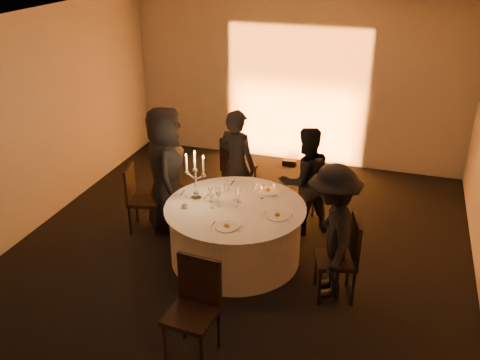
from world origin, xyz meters
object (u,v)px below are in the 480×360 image
(chair_back_right, at_px, (309,195))
(guest_right, at_px, (332,232))
(guest_left, at_px, (166,170))
(guest_back_right, at_px, (305,181))
(chair_left, at_px, (138,195))
(chair_front, at_px, (195,303))
(banquet_table, at_px, (235,233))
(coffee_cup, at_px, (185,205))
(candelabra, at_px, (196,182))
(chair_right, at_px, (344,254))
(chair_back_left, at_px, (236,165))
(guest_back_left, at_px, (237,165))

(chair_back_right, height_order, guest_right, guest_right)
(guest_left, relative_size, guest_back_right, 1.16)
(chair_left, height_order, chair_front, chair_front)
(banquet_table, xyz_separation_m, coffee_cup, (-0.60, -0.21, 0.42))
(chair_front, bearing_deg, guest_back_right, 83.14)
(guest_left, relative_size, candelabra, 2.65)
(guest_left, xyz_separation_m, guest_back_right, (1.88, 0.49, -0.12))
(chair_left, bearing_deg, chair_right, -115.40)
(chair_left, height_order, chair_back_right, chair_left)
(chair_right, distance_m, coffee_cup, 2.05)
(chair_back_left, bearing_deg, guest_back_left, 125.40)
(chair_left, xyz_separation_m, guest_back_right, (2.23, 0.68, 0.23))
(banquet_table, distance_m, guest_back_left, 1.26)
(chair_right, height_order, guest_back_right, guest_back_right)
(chair_right, bearing_deg, guest_back_right, -167.86)
(guest_left, height_order, candelabra, guest_left)
(coffee_cup, bearing_deg, chair_left, 151.04)
(chair_back_right, height_order, chair_right, chair_right)
(banquet_table, relative_size, chair_left, 1.84)
(chair_front, bearing_deg, chair_back_left, 105.87)
(chair_back_left, relative_size, chair_right, 0.98)
(banquet_table, relative_size, chair_front, 1.68)
(chair_back_right, relative_size, candelabra, 1.28)
(guest_left, relative_size, guest_back_left, 1.09)
(guest_back_left, distance_m, coffee_cup, 1.36)
(chair_back_left, distance_m, guest_back_left, 0.65)
(chair_right, distance_m, guest_back_left, 2.34)
(chair_back_right, distance_m, coffee_cup, 1.92)
(coffee_cup, distance_m, candelabra, 0.34)
(guest_back_left, distance_m, guest_right, 2.18)
(guest_back_right, bearing_deg, chair_front, 43.37)
(chair_left, distance_m, chair_back_right, 2.42)
(chair_left, relative_size, candelabra, 1.43)
(banquet_table, height_order, guest_back_left, guest_back_left)
(chair_back_right, bearing_deg, chair_right, 84.39)
(guest_back_right, bearing_deg, chair_back_left, -65.03)
(chair_back_left, relative_size, coffee_cup, 9.12)
(chair_right, height_order, guest_right, guest_right)
(chair_back_left, bearing_deg, chair_front, 117.66)
(chair_back_left, bearing_deg, coffee_cup, 104.56)
(chair_right, height_order, guest_back_left, guest_back_left)
(chair_left, distance_m, guest_back_left, 1.47)
(chair_back_right, xyz_separation_m, chair_front, (-0.59, -2.87, 0.11))
(chair_back_right, bearing_deg, chair_left, -10.30)
(guest_right, relative_size, candelabra, 2.40)
(banquet_table, height_order, chair_front, chair_front)
(guest_right, height_order, coffee_cup, guest_right)
(chair_front, distance_m, guest_right, 1.81)
(chair_left, bearing_deg, guest_left, -74.56)
(candelabra, bearing_deg, coffee_cup, -100.75)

